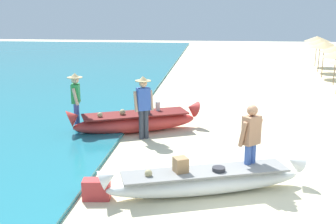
% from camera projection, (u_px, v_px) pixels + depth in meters
% --- Properties ---
extents(ground_plane, '(80.00, 80.00, 0.00)m').
position_uv_depth(ground_plane, '(246.00, 194.00, 8.26)').
color(ground_plane, beige).
extents(boat_white_foreground, '(4.17, 1.89, 0.78)m').
position_uv_depth(boat_white_foreground, '(205.00, 181.00, 8.23)').
color(boat_white_foreground, white).
rests_on(boat_white_foreground, ground).
extents(boat_red_midground, '(3.90, 2.27, 0.89)m').
position_uv_depth(boat_red_midground, '(136.00, 121.00, 12.34)').
color(boat_red_midground, red).
rests_on(boat_red_midground, ground).
extents(person_vendor_hatted, '(0.58, 0.46, 1.80)m').
position_uv_depth(person_vendor_hatted, '(143.00, 103.00, 11.53)').
color(person_vendor_hatted, '#333842').
rests_on(person_vendor_hatted, ground).
extents(person_tourist_customer, '(0.54, 0.52, 1.73)m').
position_uv_depth(person_tourist_customer, '(251.00, 141.00, 8.44)').
color(person_tourist_customer, '#3D5BA8').
rests_on(person_tourist_customer, ground).
extents(person_vendor_assistant, '(0.44, 0.58, 1.80)m').
position_uv_depth(person_vendor_assistant, '(76.00, 98.00, 12.10)').
color(person_vendor_assistant, '#3D5BA8').
rests_on(person_vendor_assistant, ground).
extents(parasol_row_4, '(1.60, 1.60, 1.91)m').
position_uv_depth(parasol_row_4, '(324.00, 45.00, 21.75)').
color(parasol_row_4, '#8E6B47').
rests_on(parasol_row_4, ground).
extents(parasol_row_5, '(1.60, 1.60, 1.91)m').
position_uv_depth(parasol_row_5, '(320.00, 42.00, 23.75)').
color(parasol_row_5, '#8E6B47').
rests_on(parasol_row_5, ground).
extents(parasol_row_6, '(1.60, 1.60, 1.91)m').
position_uv_depth(parasol_row_6, '(317.00, 39.00, 26.01)').
color(parasol_row_6, '#8E6B47').
rests_on(parasol_row_6, ground).
extents(cooler_box, '(0.55, 0.35, 0.40)m').
position_uv_depth(cooler_box, '(96.00, 189.00, 8.00)').
color(cooler_box, '#C63838').
rests_on(cooler_box, ground).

